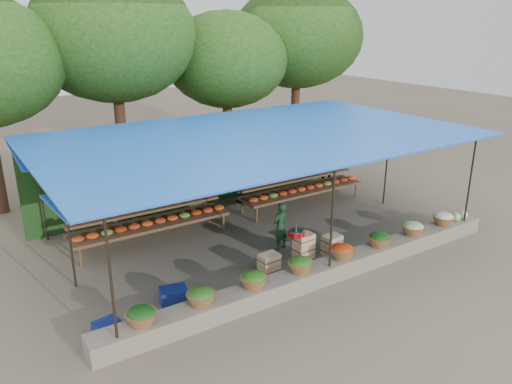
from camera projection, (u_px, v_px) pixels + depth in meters
ground at (258, 237)px, 13.47m from camera, size 60.00×60.00×0.00m
stone_curb at (325, 271)px, 11.23m from camera, size 10.60×0.55×0.40m
stall_canopy at (256, 140)px, 12.65m from camera, size 10.80×6.60×2.82m
produce_baskets at (322, 258)px, 11.06m from camera, size 8.98×0.58×0.34m
netting_backdrop at (203, 165)px, 15.56m from camera, size 10.60×0.06×2.50m
tree_row at (173, 46)px, 17.00m from camera, size 16.51×5.50×7.12m
fruit_table_left at (150, 220)px, 13.06m from camera, size 4.21×0.95×0.93m
fruit_table_right at (301, 186)px, 15.64m from camera, size 4.21×0.95×0.93m
crate_counter at (303, 252)px, 11.92m from camera, size 2.37×0.37×0.77m
weighing_scale at (296, 233)px, 11.63m from camera, size 0.32×0.32×0.34m
vendor_seated at (280, 227)px, 12.57m from camera, size 0.52×0.40×1.26m
customer_left at (110, 208)px, 13.13m from camera, size 1.03×0.92×1.75m
customer_mid at (242, 175)px, 15.75m from camera, size 1.26×0.84×1.83m
customer_right at (327, 164)px, 17.33m from camera, size 1.01×0.87×1.63m
blue_crate_front at (174, 296)px, 10.32m from camera, size 0.63×0.52×0.33m
blue_crate_back at (107, 328)px, 9.30m from camera, size 0.51×0.39×0.28m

